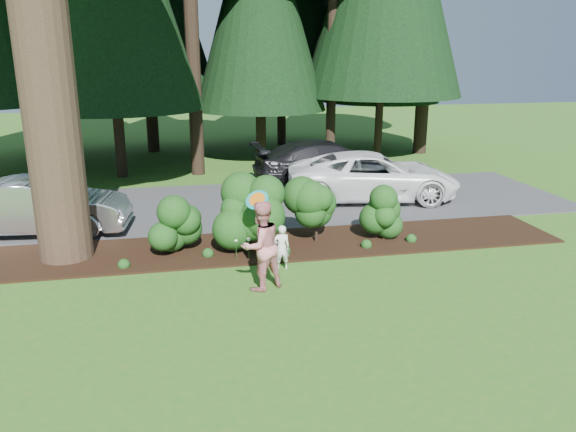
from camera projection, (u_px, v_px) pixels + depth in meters
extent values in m
plane|color=#2B661D|center=(280.00, 300.00, 11.31)|extent=(80.00, 80.00, 0.00)
cube|color=black|center=(256.00, 247.00, 14.36)|extent=(16.00, 2.50, 0.05)
cube|color=#38383A|center=(237.00, 204.00, 18.36)|extent=(22.00, 6.00, 0.03)
sphere|color=#1B4314|center=(175.00, 228.00, 13.75)|extent=(1.08, 1.08, 1.08)
cylinder|color=black|center=(176.00, 248.00, 13.89)|extent=(0.08, 0.08, 0.30)
sphere|color=#1B4314|center=(249.00, 216.00, 13.83)|extent=(1.35, 1.35, 1.35)
cylinder|color=black|center=(250.00, 246.00, 14.05)|extent=(0.08, 0.08, 0.30)
sphere|color=#1B4314|center=(317.00, 213.00, 14.49)|extent=(1.26, 1.26, 1.26)
cylinder|color=black|center=(316.00, 237.00, 14.68)|extent=(0.08, 0.08, 0.30)
sphere|color=#1B4314|center=(385.00, 215.00, 14.67)|extent=(1.17, 1.17, 1.17)
cylinder|color=black|center=(384.00, 235.00, 14.83)|extent=(0.08, 0.08, 0.30)
cylinder|color=#1B4314|center=(236.00, 251.00, 13.38)|extent=(0.01, 0.01, 0.50)
sphere|color=white|center=(236.00, 240.00, 13.30)|extent=(0.09, 0.09, 0.09)
cylinder|color=#1B4314|center=(249.00, 250.00, 13.44)|extent=(0.01, 0.01, 0.50)
sphere|color=white|center=(248.00, 239.00, 13.36)|extent=(0.09, 0.09, 0.09)
cylinder|color=#1B4314|center=(261.00, 249.00, 13.49)|extent=(0.01, 0.01, 0.50)
sphere|color=white|center=(261.00, 239.00, 13.42)|extent=(0.09, 0.09, 0.09)
cylinder|color=black|center=(39.00, 59.00, 22.32)|extent=(0.50, 0.50, 9.10)
cylinder|color=black|center=(117.00, 41.00, 23.17)|extent=(0.50, 0.50, 10.50)
cylinder|color=black|center=(193.00, 63.00, 22.58)|extent=(0.50, 0.50, 8.75)
cylinder|color=black|center=(262.00, 33.00, 23.75)|extent=(0.50, 0.50, 11.20)
cylinder|color=black|center=(324.00, 54.00, 25.51)|extent=(0.50, 0.50, 9.45)
cylinder|color=black|center=(389.00, 37.00, 24.39)|extent=(0.50, 0.50, 10.85)
cylinder|color=black|center=(422.00, 50.00, 26.89)|extent=(0.50, 0.50, 9.80)
cylinder|color=black|center=(32.00, 34.00, 25.59)|extent=(0.50, 0.50, 11.20)
cylinder|color=black|center=(155.00, 42.00, 26.28)|extent=(0.50, 0.50, 10.50)
cylinder|color=black|center=(277.00, 28.00, 28.17)|extent=(0.50, 0.50, 11.90)
cylinder|color=black|center=(374.00, 47.00, 28.91)|extent=(0.50, 0.50, 10.15)
imported|color=#B7B8BD|center=(41.00, 207.00, 15.18)|extent=(4.76, 2.04, 1.52)
imported|color=white|center=(373.00, 176.00, 18.77)|extent=(6.04, 3.51, 1.58)
imported|color=black|center=(327.00, 162.00, 20.99)|extent=(5.69, 2.60, 1.62)
imported|color=white|center=(282.00, 247.00, 12.78)|extent=(0.39, 0.26, 1.06)
imported|color=red|center=(261.00, 246.00, 11.62)|extent=(1.14, 1.05, 1.90)
cylinder|color=teal|center=(257.00, 200.00, 12.41)|extent=(0.60, 0.46, 0.50)
cylinder|color=orange|center=(257.00, 199.00, 12.40)|extent=(0.42, 0.32, 0.35)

